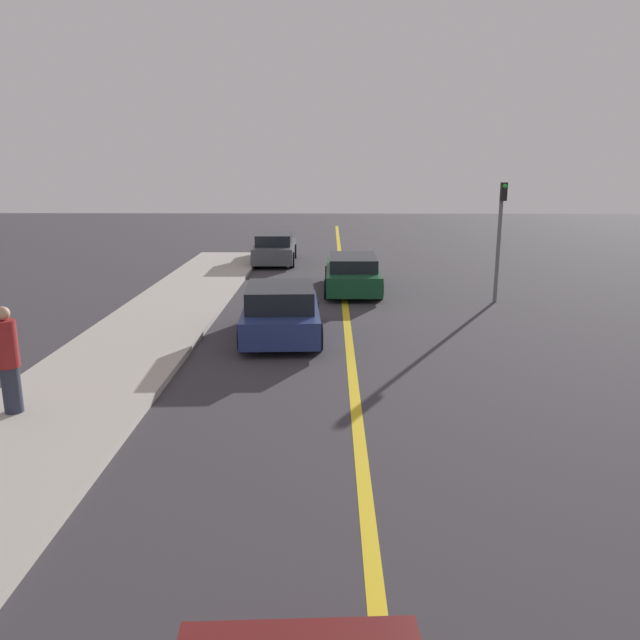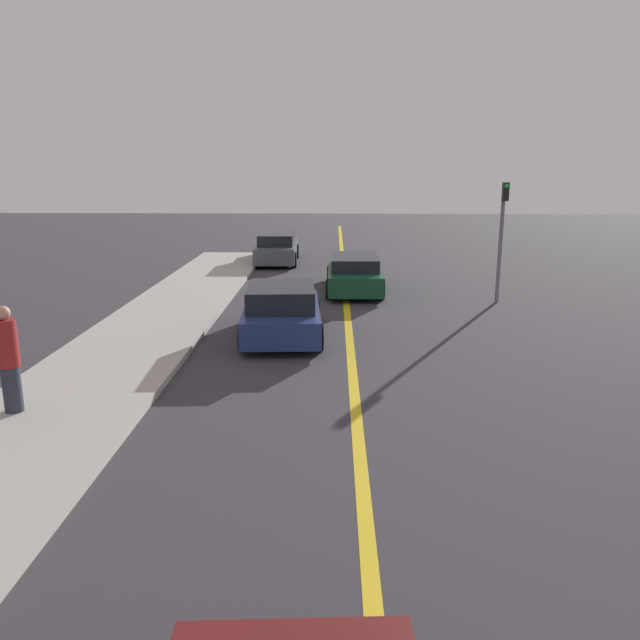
{
  "view_description": "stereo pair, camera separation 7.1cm",
  "coord_description": "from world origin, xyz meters",
  "px_view_note": "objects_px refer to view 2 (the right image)",
  "views": [
    {
      "loc": [
        -0.48,
        2.96,
        4.22
      ],
      "look_at": [
        -0.66,
        14.55,
        1.34
      ],
      "focal_mm": 35.0,
      "sensor_mm": 36.0,
      "label": 1
    },
    {
      "loc": [
        -0.41,
        2.96,
        4.22
      ],
      "look_at": [
        -0.66,
        14.55,
        1.34
      ],
      "focal_mm": 35.0,
      "sensor_mm": 36.0,
      "label": 2
    }
  ],
  "objects_px": {
    "car_far_distant": "(282,312)",
    "pedestrian_mid_group": "(9,359)",
    "car_parked_left_lot": "(354,273)",
    "traffic_light": "(502,229)",
    "car_oncoming_far": "(277,248)"
  },
  "relations": [
    {
      "from": "car_parked_left_lot",
      "to": "pedestrian_mid_group",
      "type": "height_order",
      "value": "pedestrian_mid_group"
    },
    {
      "from": "car_parked_left_lot",
      "to": "car_oncoming_far",
      "type": "xyz_separation_m",
      "value": [
        -3.23,
        6.39,
        0.03
      ]
    },
    {
      "from": "car_parked_left_lot",
      "to": "pedestrian_mid_group",
      "type": "distance_m",
      "value": 12.93
    },
    {
      "from": "pedestrian_mid_group",
      "to": "traffic_light",
      "type": "xyz_separation_m",
      "value": [
        10.62,
        9.57,
        1.24
      ]
    },
    {
      "from": "car_far_distant",
      "to": "car_oncoming_far",
      "type": "xyz_separation_m",
      "value": [
        -1.24,
        12.45,
        -0.01
      ]
    },
    {
      "from": "car_parked_left_lot",
      "to": "traffic_light",
      "type": "bearing_deg",
      "value": -21.63
    },
    {
      "from": "car_parked_left_lot",
      "to": "traffic_light",
      "type": "relative_size",
      "value": 1.21
    },
    {
      "from": "pedestrian_mid_group",
      "to": "traffic_light",
      "type": "relative_size",
      "value": 0.49
    },
    {
      "from": "car_far_distant",
      "to": "pedestrian_mid_group",
      "type": "height_order",
      "value": "pedestrian_mid_group"
    },
    {
      "from": "car_parked_left_lot",
      "to": "pedestrian_mid_group",
      "type": "xyz_separation_m",
      "value": [
        -6.14,
        -11.37,
        0.46
      ]
    },
    {
      "from": "car_far_distant",
      "to": "car_oncoming_far",
      "type": "bearing_deg",
      "value": 92.3
    },
    {
      "from": "car_far_distant",
      "to": "traffic_light",
      "type": "bearing_deg",
      "value": 30.03
    },
    {
      "from": "traffic_light",
      "to": "car_parked_left_lot",
      "type": "bearing_deg",
      "value": 158.13
    },
    {
      "from": "car_parked_left_lot",
      "to": "traffic_light",
      "type": "xyz_separation_m",
      "value": [
        4.47,
        -1.79,
        1.7
      ]
    },
    {
      "from": "car_far_distant",
      "to": "car_parked_left_lot",
      "type": "height_order",
      "value": "car_far_distant"
    }
  ]
}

